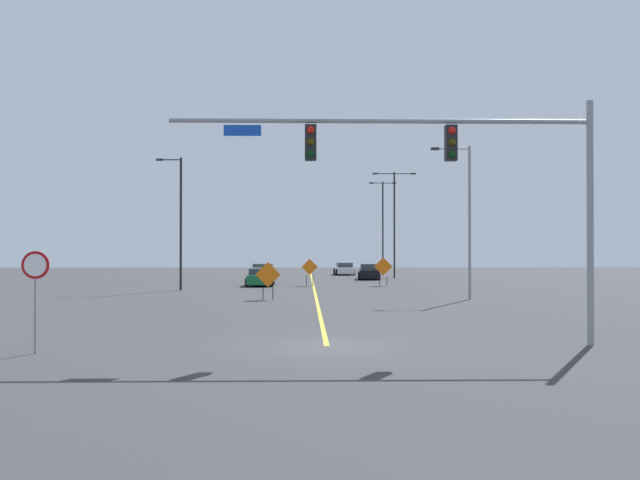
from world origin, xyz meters
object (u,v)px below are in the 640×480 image
(car_yellow_approaching, at_px, (263,273))
(street_lamp_near_left, at_px, (394,216))
(construction_sign_median_far, at_px, (383,268))
(car_black_distant, at_px, (369,272))
(car_green_far, at_px, (260,277))
(street_lamp_near_right, at_px, (467,215))
(street_lamp_mid_left, at_px, (179,218))
(car_white_passing, at_px, (344,269))
(stop_sign, at_px, (35,282))
(construction_sign_left_lane, at_px, (268,276))
(traffic_signal_assembly, at_px, (452,164))
(street_lamp_far_left, at_px, (383,221))
(construction_sign_right_shoulder, at_px, (310,268))

(car_yellow_approaching, bearing_deg, street_lamp_near_left, 20.05)
(construction_sign_median_far, xyz_separation_m, car_black_distant, (-0.13, 10.55, -0.70))
(street_lamp_near_left, bearing_deg, car_green_far, -131.76)
(car_green_far, bearing_deg, street_lamp_near_right, -49.43)
(street_lamp_mid_left, height_order, construction_sign_median_far, street_lamp_mid_left)
(car_white_passing, bearing_deg, stop_sign, -101.76)
(construction_sign_left_lane, relative_size, car_black_distant, 0.51)
(traffic_signal_assembly, bearing_deg, street_lamp_near_right, 75.92)
(street_lamp_near_right, height_order, street_lamp_mid_left, street_lamp_mid_left)
(car_yellow_approaching, distance_m, car_green_far, 8.76)
(street_lamp_near_right, xyz_separation_m, construction_sign_median_far, (-3.08, 14.12, -3.35))
(car_white_passing, relative_size, car_green_far, 0.99)
(street_lamp_far_left, bearing_deg, construction_sign_left_lane, -106.00)
(construction_sign_left_lane, height_order, car_black_distant, construction_sign_left_lane)
(car_black_distant, relative_size, car_green_far, 0.92)
(construction_sign_median_far, distance_m, construction_sign_right_shoulder, 5.52)
(traffic_signal_assembly, xyz_separation_m, stop_sign, (-11.69, -1.33, -3.39))
(stop_sign, distance_m, construction_sign_median_far, 36.36)
(street_lamp_far_left, xyz_separation_m, street_lamp_mid_left, (-16.75, -27.18, -0.76))
(construction_sign_median_far, relative_size, car_green_far, 0.48)
(car_yellow_approaching, distance_m, car_black_distant, 9.52)
(construction_sign_right_shoulder, bearing_deg, car_yellow_approaching, 113.84)
(street_lamp_near_right, relative_size, construction_sign_right_shoulder, 4.18)
(construction_sign_median_far, bearing_deg, street_lamp_far_left, 83.84)
(construction_sign_right_shoulder, bearing_deg, street_lamp_near_left, 59.14)
(street_lamp_near_left, relative_size, construction_sign_median_far, 4.64)
(stop_sign, bearing_deg, car_white_passing, 78.24)
(stop_sign, relative_size, street_lamp_near_right, 0.33)
(street_lamp_mid_left, bearing_deg, street_lamp_far_left, 58.36)
(traffic_signal_assembly, relative_size, stop_sign, 4.48)
(car_black_distant, distance_m, car_white_passing, 10.69)
(street_lamp_mid_left, distance_m, construction_sign_right_shoulder, 10.81)
(street_lamp_near_right, height_order, street_lamp_far_left, street_lamp_far_left)
(street_lamp_far_left, distance_m, car_green_far, 25.21)
(street_lamp_far_left, xyz_separation_m, car_white_passing, (-4.17, -0.95, -5.03))
(construction_sign_right_shoulder, relative_size, car_white_passing, 0.46)
(car_yellow_approaching, bearing_deg, construction_sign_median_far, -43.42)
(construction_sign_left_lane, bearing_deg, car_green_far, 95.26)
(construction_sign_left_lane, xyz_separation_m, car_black_distant, (7.79, 24.43, -0.64))
(street_lamp_near_left, distance_m, car_yellow_approaching, 13.81)
(construction_sign_median_far, bearing_deg, street_lamp_near_left, 79.36)
(street_lamp_near_right, height_order, street_lamp_near_left, street_lamp_near_left)
(stop_sign, bearing_deg, construction_sign_left_lane, 75.13)
(traffic_signal_assembly, xyz_separation_m, car_white_passing, (-0.25, 53.64, -4.74))
(street_lamp_mid_left, xyz_separation_m, construction_sign_left_lane, (6.44, -8.77, -3.58))
(stop_sign, height_order, construction_sign_right_shoulder, stop_sign)
(street_lamp_mid_left, relative_size, construction_sign_left_lane, 4.30)
(construction_sign_median_far, bearing_deg, car_black_distant, 90.71)
(traffic_signal_assembly, height_order, stop_sign, traffic_signal_assembly)
(car_yellow_approaching, height_order, car_white_passing, car_yellow_approaching)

